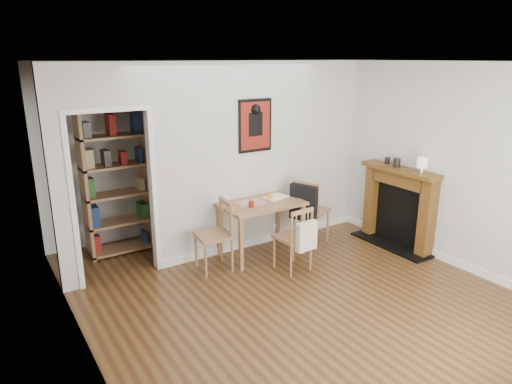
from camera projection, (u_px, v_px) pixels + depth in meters
ground at (287, 290)px, 5.39m from camera, size 5.20×5.20×0.00m
room_shell at (236, 161)px, 6.16m from camera, size 5.20×5.20×5.20m
dining_table at (261, 209)px, 6.19m from camera, size 1.11×0.71×0.76m
chair_left at (213, 236)px, 5.78m from camera, size 0.51×0.51×0.92m
chair_right at (310, 211)px, 6.61m from camera, size 0.69×0.64×0.98m
chair_front at (293, 238)px, 5.80m from camera, size 0.46×0.51×0.86m
bookshelf at (116, 180)px, 6.18m from camera, size 0.89×0.35×2.11m
fireplace at (399, 204)px, 6.54m from camera, size 0.45×1.25×1.16m
red_glass at (251, 204)px, 5.94m from camera, size 0.07×0.07×0.09m
orange_fruit at (270, 196)px, 6.29m from camera, size 0.08×0.08×0.08m
placemat at (250, 202)px, 6.15m from camera, size 0.42×0.33×0.00m
notebook at (276, 197)px, 6.37m from camera, size 0.37×0.30×0.02m
mantel_lamp at (422, 163)px, 6.03m from camera, size 0.14×0.14×0.22m
ceramic_jar_a at (397, 163)px, 6.39m from camera, size 0.10×0.10×0.12m
ceramic_jar_b at (387, 160)px, 6.60m from camera, size 0.07×0.07×0.09m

